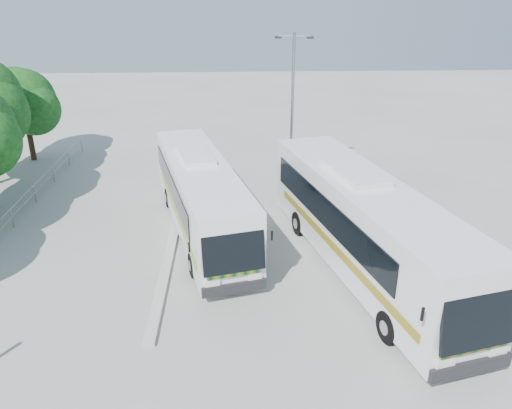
{
  "coord_description": "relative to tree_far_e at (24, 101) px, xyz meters",
  "views": [
    {
      "loc": [
        0.51,
        -18.81,
        10.48
      ],
      "look_at": [
        1.47,
        1.47,
        1.62
      ],
      "focal_mm": 35.0,
      "sensor_mm": 36.0,
      "label": 1
    }
  ],
  "objects": [
    {
      "name": "tree_far_e",
      "position": [
        0.0,
        0.0,
        0.0
      ],
      "size": [
        4.54,
        4.28,
        5.92
      ],
      "color": "#382314",
      "rests_on": "ground"
    },
    {
      "name": "coach_adjacent",
      "position": [
        18.17,
        -14.94,
        -1.85
      ],
      "size": [
        5.77,
        13.61,
        3.71
      ],
      "rotation": [
        0.0,
        0.0,
        0.24
      ],
      "color": "silver",
      "rests_on": "ground"
    },
    {
      "name": "coach_main",
      "position": [
        11.64,
        -11.12,
        -2.07
      ],
      "size": [
        5.24,
        12.19,
        3.32
      ],
      "rotation": [
        0.0,
        0.0,
        0.25
      ],
      "color": "white",
      "rests_on": "ground"
    },
    {
      "name": "ground",
      "position": [
        12.63,
        -13.3,
        -3.89
      ],
      "size": [
        100.0,
        100.0,
        0.0
      ],
      "primitive_type": "plane",
      "color": "#ABABA5",
      "rests_on": "ground"
    },
    {
      "name": "lamppost",
      "position": [
        16.43,
        -4.87,
        0.71
      ],
      "size": [
        2.04,
        0.45,
        8.34
      ],
      "rotation": [
        0.0,
        0.0,
        -0.13
      ],
      "color": "#909398",
      "rests_on": "ground"
    },
    {
      "name": "kerb_divider",
      "position": [
        10.33,
        -11.3,
        -3.81
      ],
      "size": [
        0.4,
        16.0,
        0.15
      ],
      "primitive_type": "cube",
      "color": "#B2B2AD",
      "rests_on": "ground"
    },
    {
      "name": "railing",
      "position": [
        2.63,
        -9.3,
        -3.15
      ],
      "size": [
        0.06,
        22.0,
        1.0
      ],
      "color": "gray",
      "rests_on": "ground"
    }
  ]
}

